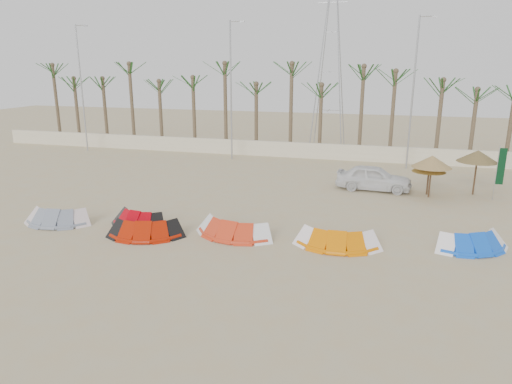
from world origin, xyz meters
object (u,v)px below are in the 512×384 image
(car, at_px, (374,178))
(kite_red_left, at_px, (140,217))
(parasol_left, at_px, (429,166))
(kite_grey, at_px, (60,215))
(kite_orange, at_px, (338,236))
(parasol_mid, at_px, (432,162))
(kite_red_mid, at_px, (149,227))
(kite_red_right, at_px, (235,226))
(kite_blue, at_px, (472,239))
(parasol_right, at_px, (478,156))

(car, bearing_deg, kite_red_left, 135.15)
(parasol_left, bearing_deg, kite_grey, -150.13)
(kite_orange, xyz_separation_m, parasol_mid, (4.47, 9.01, 1.75))
(parasol_mid, xyz_separation_m, car, (-3.24, 0.83, -1.39))
(kite_orange, distance_m, parasol_mid, 10.21)
(parasol_mid, height_order, car, parasol_mid)
(kite_red_mid, bearing_deg, parasol_mid, 37.94)
(kite_red_left, bearing_deg, kite_red_right, 0.10)
(kite_grey, relative_size, parasol_left, 1.61)
(kite_red_left, height_order, car, car)
(kite_red_left, distance_m, kite_orange, 9.64)
(kite_red_mid, xyz_separation_m, parasol_mid, (13.03, 10.16, 1.75))
(kite_red_left, bearing_deg, kite_grey, -169.57)
(kite_blue, bearing_deg, kite_orange, -167.68)
(kite_blue, bearing_deg, car, 116.89)
(parasol_left, distance_m, parasol_mid, 0.75)
(kite_red_mid, distance_m, kite_blue, 14.35)
(kite_orange, height_order, car, car)
(kite_grey, height_order, car, car)
(kite_blue, xyz_separation_m, parasol_left, (-1.18, 8.41, 1.35))
(kite_red_left, relative_size, kite_blue, 0.84)
(kite_red_left, xyz_separation_m, kite_red_mid, (1.08, -1.14, 0.00))
(car, bearing_deg, kite_blue, -150.14)
(kite_grey, bearing_deg, kite_orange, 3.11)
(kite_grey, height_order, parasol_left, parasol_left)
(kite_red_left, relative_size, kite_red_right, 0.80)
(kite_red_left, relative_size, kite_red_mid, 0.84)
(kite_red_right, relative_size, car, 0.84)
(kite_grey, height_order, kite_blue, same)
(kite_red_mid, height_order, kite_red_right, same)
(kite_red_mid, distance_m, parasol_right, 19.56)
(parasol_mid, bearing_deg, kite_red_left, -147.42)
(kite_red_right, height_order, car, car)
(parasol_right, bearing_deg, kite_grey, -151.84)
(parasol_right, xyz_separation_m, car, (-5.90, -0.55, -1.59))
(kite_grey, height_order, parasol_mid, parasol_mid)
(kite_blue, height_order, parasol_mid, parasol_mid)
(kite_grey, distance_m, kite_red_right, 8.96)
(kite_red_right, bearing_deg, kite_red_left, -179.90)
(kite_grey, bearing_deg, kite_blue, 5.82)
(parasol_left, bearing_deg, parasol_right, 15.36)
(parasol_mid, height_order, parasol_right, parasol_right)
(kite_red_right, xyz_separation_m, parasol_left, (9.14, 9.63, 1.34))
(kite_red_left, distance_m, parasol_mid, 16.83)
(kite_orange, bearing_deg, car, 82.91)
(kite_red_left, distance_m, parasol_right, 19.81)
(kite_red_left, xyz_separation_m, parasol_left, (14.05, 9.64, 1.35))
(kite_red_mid, distance_m, kite_orange, 8.64)
(kite_red_right, distance_m, kite_orange, 4.73)
(kite_red_right, height_order, parasol_mid, parasol_mid)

